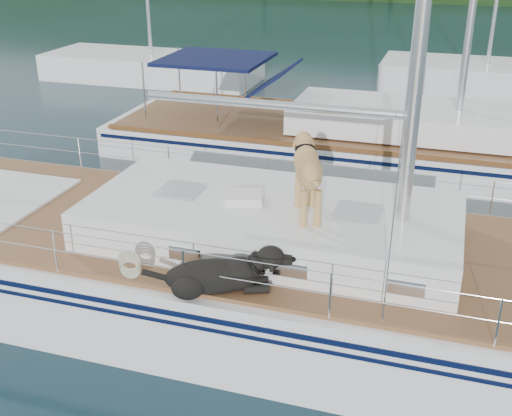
% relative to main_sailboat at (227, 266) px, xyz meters
% --- Properties ---
extents(ground, '(120.00, 120.00, 0.00)m').
position_rel_main_sailboat_xyz_m(ground, '(-0.10, 0.01, -0.68)').
color(ground, black).
rests_on(ground, ground).
extents(main_sailboat, '(12.00, 4.04, 14.01)m').
position_rel_main_sailboat_xyz_m(main_sailboat, '(0.00, 0.00, 0.00)').
color(main_sailboat, white).
rests_on(main_sailboat, ground).
extents(neighbor_sailboat, '(11.00, 3.50, 13.30)m').
position_rel_main_sailboat_xyz_m(neighbor_sailboat, '(0.79, 6.25, -0.06)').
color(neighbor_sailboat, white).
rests_on(neighbor_sailboat, ground).
extents(bg_boat_west, '(8.00, 3.00, 11.65)m').
position_rel_main_sailboat_xyz_m(bg_boat_west, '(-8.10, 14.01, -0.24)').
color(bg_boat_west, white).
rests_on(bg_boat_west, ground).
extents(bg_boat_center, '(7.20, 3.00, 11.65)m').
position_rel_main_sailboat_xyz_m(bg_boat_center, '(3.90, 16.01, -0.23)').
color(bg_boat_center, white).
rests_on(bg_boat_center, ground).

